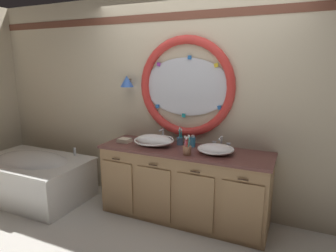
% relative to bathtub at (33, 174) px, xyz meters
% --- Properties ---
extents(ground_plane, '(14.00, 14.00, 0.00)m').
position_rel_bathtub_xyz_m(ground_plane, '(2.01, 0.11, -0.33)').
color(ground_plane, silver).
extents(back_wall_assembly, '(6.40, 0.26, 2.60)m').
position_rel_bathtub_xyz_m(back_wall_assembly, '(2.00, 0.69, 1.00)').
color(back_wall_assembly, beige).
rests_on(back_wall_assembly, ground_plane).
extents(vanity_counter, '(1.96, 0.63, 0.84)m').
position_rel_bathtub_xyz_m(vanity_counter, '(2.03, 0.36, 0.09)').
color(vanity_counter, tan).
rests_on(vanity_counter, ground_plane).
extents(bathtub, '(1.48, 0.92, 0.65)m').
position_rel_bathtub_xyz_m(bathtub, '(0.00, 0.00, 0.00)').
color(bathtub, white).
rests_on(bathtub, ground_plane).
extents(sink_basin_left, '(0.47, 0.47, 0.13)m').
position_rel_bathtub_xyz_m(sink_basin_left, '(1.66, 0.34, 0.58)').
color(sink_basin_left, white).
rests_on(sink_basin_left, vanity_counter).
extents(sink_basin_right, '(0.39, 0.39, 0.11)m').
position_rel_bathtub_xyz_m(sink_basin_right, '(2.40, 0.34, 0.56)').
color(sink_basin_right, white).
rests_on(sink_basin_right, vanity_counter).
extents(faucet_set_left, '(0.24, 0.12, 0.16)m').
position_rel_bathtub_xyz_m(faucet_set_left, '(1.66, 0.58, 0.57)').
color(faucet_set_left, silver).
rests_on(faucet_set_left, vanity_counter).
extents(faucet_set_right, '(0.22, 0.15, 0.14)m').
position_rel_bathtub_xyz_m(faucet_set_right, '(2.40, 0.57, 0.57)').
color(faucet_set_right, silver).
rests_on(faucet_set_right, vanity_counter).
extents(toothbrush_holder_left, '(0.08, 0.08, 0.22)m').
position_rel_bathtub_xyz_m(toothbrush_holder_left, '(1.92, 0.51, 0.57)').
color(toothbrush_holder_left, slate).
rests_on(toothbrush_holder_left, vanity_counter).
extents(toothbrush_holder_right, '(0.10, 0.10, 0.22)m').
position_rel_bathtub_xyz_m(toothbrush_holder_right, '(2.14, 0.18, 0.57)').
color(toothbrush_holder_right, '#996647').
rests_on(toothbrush_holder_right, vanity_counter).
extents(soap_dispenser, '(0.06, 0.07, 0.15)m').
position_rel_bathtub_xyz_m(soap_dispenser, '(2.09, 0.49, 0.57)').
color(soap_dispenser, '#388EBC').
rests_on(soap_dispenser, vanity_counter).
extents(folded_hand_towel, '(0.15, 0.14, 0.05)m').
position_rel_bathtub_xyz_m(folded_hand_towel, '(1.26, 0.33, 0.53)').
color(folded_hand_towel, beige).
rests_on(folded_hand_towel, vanity_counter).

